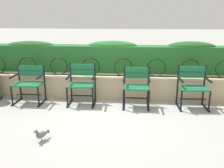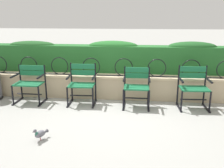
{
  "view_description": "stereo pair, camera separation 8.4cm",
  "coord_description": "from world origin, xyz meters",
  "views": [
    {
      "loc": [
        0.42,
        -4.78,
        1.94
      ],
      "look_at": [
        0.0,
        0.14,
        0.55
      ],
      "focal_mm": 39.9,
      "sensor_mm": 36.0,
      "label": 1
    },
    {
      "loc": [
        0.5,
        -4.78,
        1.94
      ],
      "look_at": [
        0.0,
        0.14,
        0.55
      ],
      "focal_mm": 39.9,
      "sensor_mm": 36.0,
      "label": 2
    }
  ],
  "objects": [
    {
      "name": "pigeon_near_chairs",
      "position": [
        -1.0,
        -1.32,
        0.11
      ],
      "size": [
        0.19,
        0.27,
        0.22
      ],
      "color": "slate",
      "rests_on": "ground"
    },
    {
      "name": "park_chair_leftmost",
      "position": [
        -1.9,
        0.44,
        0.46
      ],
      "size": [
        0.64,
        0.53,
        0.83
      ],
      "color": "#19663D",
      "rests_on": "ground"
    },
    {
      "name": "hedge_row",
      "position": [
        -0.0,
        1.3,
        0.92
      ],
      "size": [
        6.96,
        0.46,
        0.76
      ],
      "color": "#236028",
      "rests_on": "stone_wall"
    },
    {
      "name": "iron_arch_fence",
      "position": [
        -0.16,
        0.82,
        0.74
      ],
      "size": [
        6.57,
        0.02,
        0.42
      ],
      "color": "black",
      "rests_on": "stone_wall"
    },
    {
      "name": "park_chair_rightmost",
      "position": [
        1.71,
        0.43,
        0.47
      ],
      "size": [
        0.63,
        0.55,
        0.89
      ],
      "color": "#19663D",
      "rests_on": "ground"
    },
    {
      "name": "park_chair_centre_left",
      "position": [
        -0.7,
        0.45,
        0.47
      ],
      "size": [
        0.6,
        0.54,
        0.89
      ],
      "color": "#19663D",
      "rests_on": "ground"
    },
    {
      "name": "stone_wall",
      "position": [
        0.0,
        0.89,
        0.28
      ],
      "size": [
        7.11,
        0.41,
        0.55
      ],
      "color": "tan",
      "rests_on": "ground"
    },
    {
      "name": "ground_plane",
      "position": [
        0.0,
        0.0,
        0.0
      ],
      "size": [
        60.0,
        60.0,
        0.0
      ],
      "primitive_type": "plane",
      "color": "#9E9E99"
    },
    {
      "name": "park_chair_centre_right",
      "position": [
        0.51,
        0.39,
        0.46
      ],
      "size": [
        0.57,
        0.52,
        0.84
      ],
      "color": "#19663D",
      "rests_on": "ground"
    }
  ]
}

